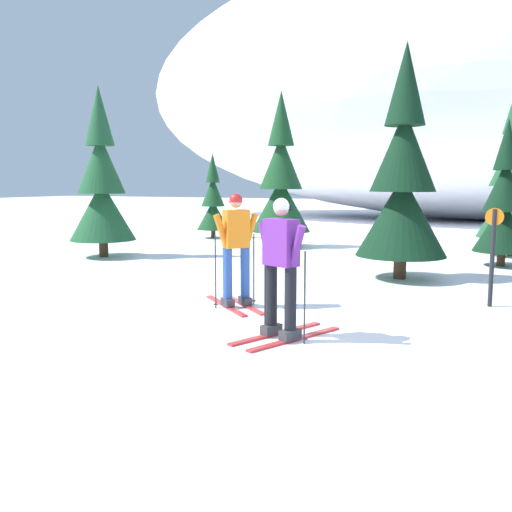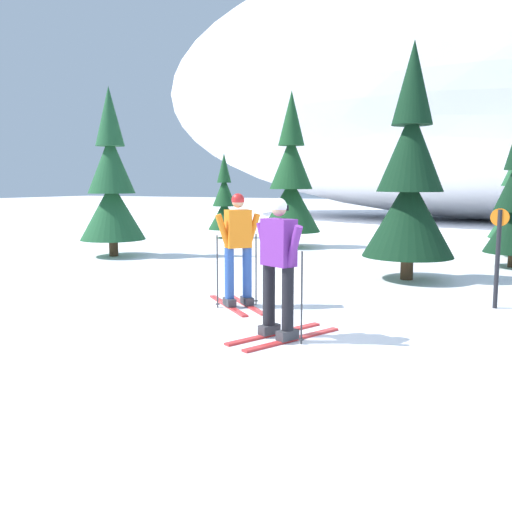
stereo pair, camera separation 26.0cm
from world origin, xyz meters
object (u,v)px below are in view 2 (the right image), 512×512
pine_tree_center_left (291,183)px  trail_marker_post (498,252)px  pine_tree_left (224,203)px  pine_tree_center (410,182)px  pine_tree_far_left (112,186)px  skier_purple_jacket (279,265)px  skier_orange_jacket (238,248)px

pine_tree_center_left → trail_marker_post: bearing=-45.9°
pine_tree_left → pine_tree_center: (7.74, -6.00, 0.73)m
trail_marker_post → pine_tree_far_left: bearing=166.8°
skier_purple_jacket → pine_tree_center: bearing=83.8°
pine_tree_left → pine_tree_center_left: pine_tree_center_left is taller
trail_marker_post → pine_tree_center: bearing=131.1°
skier_purple_jacket → pine_tree_center: (0.57, 5.22, 1.05)m
pine_tree_far_left → trail_marker_post: 10.04m
skier_orange_jacket → pine_tree_far_left: pine_tree_far_left is taller
skier_purple_jacket → pine_tree_center: 5.35m
pine_tree_center → trail_marker_post: size_ratio=3.01×
pine_tree_left → pine_tree_far_left: bearing=-91.8°
skier_purple_jacket → trail_marker_post: bearing=52.9°
pine_tree_center → pine_tree_far_left: bearing=178.5°
pine_tree_center → trail_marker_post: 2.96m
skier_purple_jacket → pine_tree_center: pine_tree_center is taller
pine_tree_center_left → pine_tree_left: bearing=153.9°
pine_tree_left → trail_marker_post: (9.54, -8.08, -0.38)m
pine_tree_center → pine_tree_center_left: bearing=135.4°
pine_tree_far_left → pine_tree_center_left: bearing=50.4°
pine_tree_left → trail_marker_post: pine_tree_left is taller
skier_purple_jacket → pine_tree_far_left: pine_tree_far_left is taller
pine_tree_far_left → pine_tree_center: bearing=-1.5°
pine_tree_far_left → pine_tree_center_left: size_ratio=0.95×
pine_tree_left → skier_purple_jacket: bearing=-57.4°
pine_tree_left → skier_orange_jacket: bearing=-59.3°
pine_tree_far_left → pine_tree_center_left: 5.44m
pine_tree_left → pine_tree_center: pine_tree_center is taller
skier_orange_jacket → pine_tree_center: 4.39m
skier_purple_jacket → pine_tree_center_left: 10.42m
pine_tree_center_left → trail_marker_post: (6.26, -6.47, -1.10)m
pine_tree_center_left → skier_purple_jacket: bearing=-68.0°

